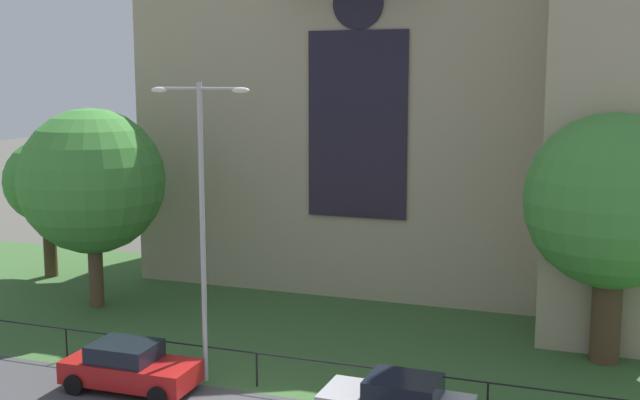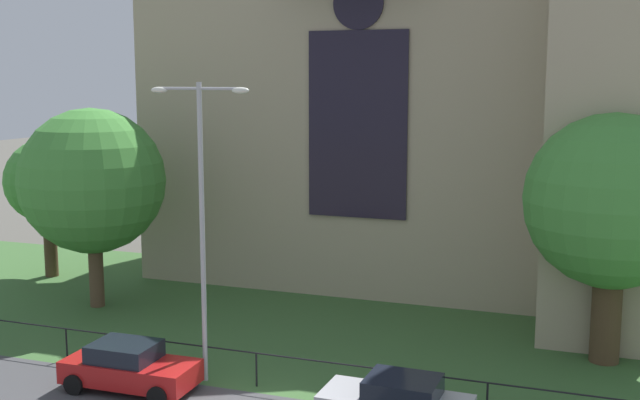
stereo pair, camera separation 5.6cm
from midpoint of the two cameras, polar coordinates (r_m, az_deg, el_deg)
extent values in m
plane|color=#56544C|center=(32.46, 1.33, -8.63)|extent=(160.00, 160.00, 0.00)
cube|color=#3D6633|center=(30.66, 0.13, -9.68)|extent=(120.00, 20.00, 0.01)
cube|color=tan|center=(39.97, 5.22, 4.85)|extent=(22.00, 12.00, 14.00)
cube|color=black|center=(34.11, 2.65, 5.39)|extent=(4.40, 0.16, 8.00)
cylinder|color=black|center=(34.19, 2.72, 13.95)|extent=(2.20, 0.15, 2.20)
cube|color=tan|center=(30.60, 19.86, 6.93)|extent=(4.00, 4.00, 18.00)
cylinder|color=black|center=(25.57, -4.65, -10.92)|extent=(28.96, 0.05, 0.05)
cylinder|color=black|center=(29.35, -17.82, -9.84)|extent=(0.06, 0.07, 1.10)
cylinder|color=black|center=(25.76, -4.64, -12.08)|extent=(0.06, 0.07, 1.10)
cylinder|color=#4C3823|center=(29.15, 19.84, -7.70)|extent=(1.01, 1.01, 3.40)
sphere|color=#428C38|center=(28.32, 20.25, -0.05)|extent=(5.93, 5.93, 5.93)
cylinder|color=brown|center=(35.28, -15.86, -4.90)|extent=(0.62, 0.62, 3.14)
sphere|color=#428C38|center=(34.59, -16.13, 1.34)|extent=(6.11, 6.11, 6.11)
cylinder|color=#4C3823|center=(41.24, -18.88, -3.03)|extent=(0.64, 0.64, 3.22)
sphere|color=#428C38|center=(40.74, -19.10, 1.31)|extent=(4.10, 4.10, 4.10)
cylinder|color=#B2B2B7|center=(25.26, -8.50, -2.54)|extent=(0.16, 0.16, 9.58)
cylinder|color=#B2B2B7|center=(25.12, -10.16, 7.90)|extent=(1.40, 0.10, 0.10)
cylinder|color=#B2B2B7|center=(24.46, -7.29, 7.95)|extent=(1.40, 0.10, 0.10)
ellipsoid|color=white|center=(25.48, -11.53, 7.76)|extent=(0.57, 0.26, 0.20)
ellipsoid|color=white|center=(24.15, -5.79, 7.85)|extent=(0.57, 0.26, 0.20)
cube|color=#B21919|center=(26.09, -13.50, -11.89)|extent=(4.23, 1.88, 0.70)
cube|color=black|center=(25.98, -13.93, -10.52)|extent=(2.03, 1.64, 0.55)
cylinder|color=black|center=(26.21, -9.62, -12.34)|extent=(0.64, 0.23, 0.64)
cylinder|color=black|center=(24.76, -11.65, -13.69)|extent=(0.64, 0.23, 0.64)
cylinder|color=black|center=(27.65, -15.10, -11.38)|extent=(0.64, 0.23, 0.64)
cylinder|color=black|center=(26.28, -17.33, -12.56)|extent=(0.64, 0.23, 0.64)
cube|color=black|center=(22.63, 5.95, -13.25)|extent=(2.04, 1.65, 0.55)
cylinder|color=black|center=(24.22, 2.56, -14.03)|extent=(0.65, 0.24, 0.64)
camera|label=1|loc=(0.03, -90.05, -0.01)|focal=44.49mm
camera|label=2|loc=(0.03, 89.95, 0.01)|focal=44.49mm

